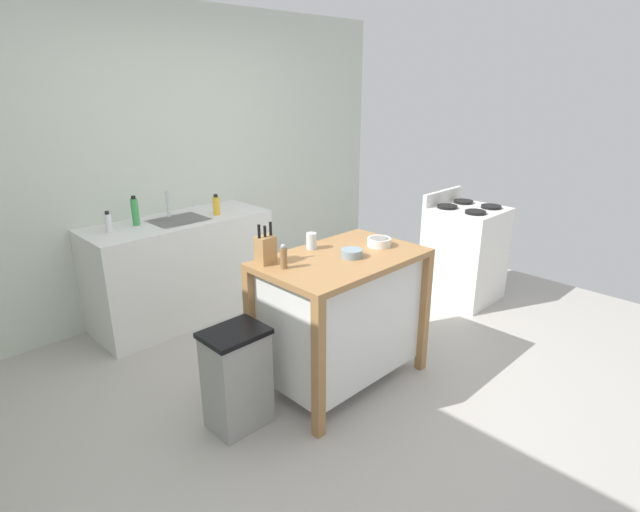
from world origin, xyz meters
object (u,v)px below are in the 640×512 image
object	(u,v)px
bowl_ceramic_wide	(379,242)
bottle_dish_soap	(108,223)
drinking_cup	(311,241)
trash_bin	(237,378)
kitchen_island	(341,313)
sink_faucet	(168,204)
pepper_grinder	(284,257)
knife_block	(266,249)
bottle_hand_soap	(216,205)
bottle_spray_cleaner	(135,212)
stove	(464,253)
bowl_ceramic_small	(352,253)

from	to	relation	value
bowl_ceramic_wide	bottle_dish_soap	xyz separation A→B (m)	(-1.13, 1.71, 0.01)
drinking_cup	trash_bin	size ratio (longest dim) A/B	0.17
kitchen_island	drinking_cup	size ratio (longest dim) A/B	10.03
bowl_ceramic_wide	sink_faucet	size ratio (longest dim) A/B	0.73
drinking_cup	pepper_grinder	size ratio (longest dim) A/B	0.71
drinking_cup	bottle_dish_soap	size ratio (longest dim) A/B	0.66
knife_block	trash_bin	size ratio (longest dim) A/B	0.40
drinking_cup	pepper_grinder	bearing A→B (deg)	-158.15
bottle_hand_soap	bottle_dish_soap	xyz separation A→B (m)	(-0.88, 0.13, -0.01)
knife_block	bottle_spray_cleaner	world-z (taller)	knife_block
sink_faucet	bottle_dish_soap	world-z (taller)	sink_faucet
trash_bin	stove	size ratio (longest dim) A/B	0.63
pepper_grinder	bottle_dish_soap	world-z (taller)	pepper_grinder
kitchen_island	drinking_cup	world-z (taller)	drinking_cup
knife_block	bottle_dish_soap	xyz separation A→B (m)	(-0.37, 1.44, -0.05)
bowl_ceramic_wide	trash_bin	distance (m)	1.29
bowl_ceramic_small	bottle_spray_cleaner	distance (m)	1.87
bottle_spray_cleaner	bowl_ceramic_wide	bearing A→B (deg)	-63.06
pepper_grinder	knife_block	bearing A→B (deg)	97.15
bowl_ceramic_wide	bottle_spray_cleaner	world-z (taller)	bottle_spray_cleaner
drinking_cup	trash_bin	xyz separation A→B (m)	(-0.75, -0.14, -0.65)
trash_bin	bottle_hand_soap	world-z (taller)	bottle_hand_soap
knife_block	sink_faucet	world-z (taller)	knife_block
bowl_ceramic_wide	stove	world-z (taller)	stove
bottle_dish_soap	kitchen_island	bearing A→B (deg)	-64.60
trash_bin	sink_faucet	distance (m)	1.89
drinking_cup	sink_faucet	distance (m)	1.55
knife_block	trash_bin	world-z (taller)	knife_block
kitchen_island	bowl_ceramic_wide	bearing A→B (deg)	-6.12
drinking_cup	sink_faucet	xyz separation A→B (m)	(-0.21, 1.54, 0.02)
kitchen_island	bowl_ceramic_small	size ratio (longest dim) A/B	7.87
stove	pepper_grinder	bearing A→B (deg)	-178.69
trash_bin	drinking_cup	bearing A→B (deg)	10.95
drinking_cup	bottle_hand_soap	world-z (taller)	bottle_hand_soap
trash_bin	sink_faucet	xyz separation A→B (m)	(0.54, 1.69, 0.67)
kitchen_island	bowl_ceramic_wide	world-z (taller)	bowl_ceramic_wide
pepper_grinder	bottle_hand_soap	distance (m)	1.53
pepper_grinder	trash_bin	distance (m)	0.77
bottle_hand_soap	drinking_cup	bearing A→B (deg)	-95.13
bowl_ceramic_small	trash_bin	size ratio (longest dim) A/B	0.22
kitchen_island	pepper_grinder	world-z (taller)	pepper_grinder
pepper_grinder	stove	size ratio (longest dim) A/B	0.15
kitchen_island	sink_faucet	distance (m)	1.86
stove	sink_faucet	bearing A→B (deg)	141.89
drinking_cup	bottle_dish_soap	xyz separation A→B (m)	(-0.76, 1.43, -0.01)
knife_block	pepper_grinder	distance (m)	0.15
knife_block	trash_bin	bearing A→B (deg)	-158.43
trash_bin	bottle_dish_soap	world-z (taller)	bottle_dish_soap
bowl_ceramic_small	bottle_hand_soap	xyz separation A→B (m)	(0.05, 1.61, 0.02)
trash_bin	bottle_dish_soap	bearing A→B (deg)	90.40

